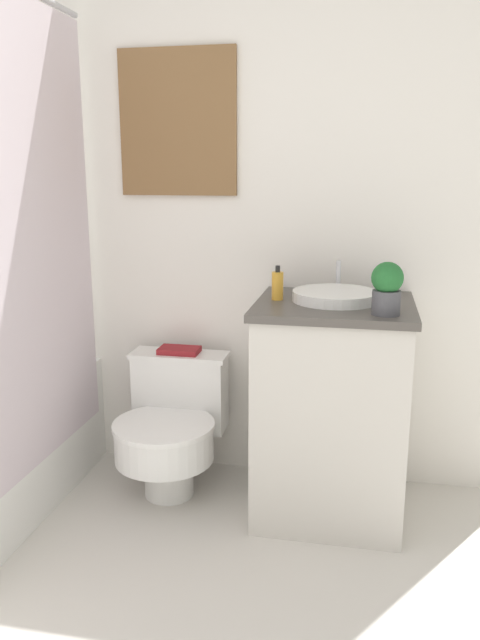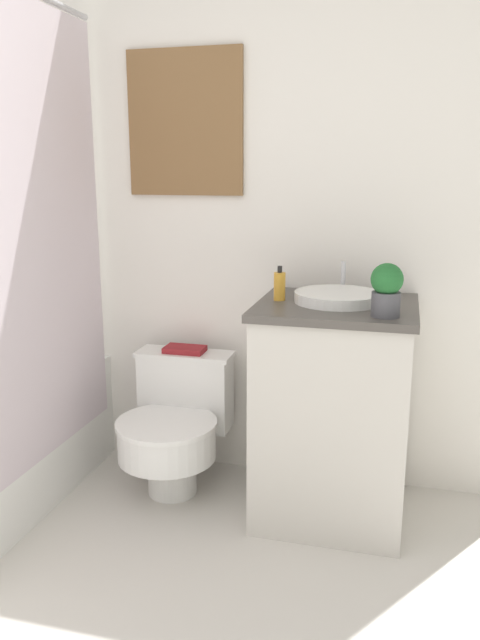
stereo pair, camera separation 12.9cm
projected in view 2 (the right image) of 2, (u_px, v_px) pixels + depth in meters
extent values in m
cube|color=white|center=(182.00, 194.00, 2.73)|extent=(3.06, 0.05, 2.50)
cube|color=brown|center=(185.00, 123.00, 2.62)|extent=(0.50, 0.02, 0.60)
cube|color=silver|center=(185.00, 123.00, 2.62)|extent=(0.47, 0.01, 0.57)
cube|color=silver|center=(9.00, 246.00, 2.18)|extent=(0.01, 1.30, 1.71)
cylinder|color=white|center=(172.00, 472.00, 2.67)|extent=(0.21, 0.21, 0.19)
cylinder|color=white|center=(167.00, 441.00, 2.59)|extent=(0.41, 0.41, 0.14)
cylinder|color=white|center=(166.00, 423.00, 2.57)|extent=(0.42, 0.42, 0.02)
cube|color=white|center=(186.00, 391.00, 2.78)|extent=(0.41, 0.15, 0.33)
cube|color=white|center=(185.00, 354.00, 2.74)|extent=(0.43, 0.16, 0.02)
cube|color=beige|center=(333.00, 415.00, 2.45)|extent=(0.57, 0.53, 0.83)
cube|color=#4C4742|center=(337.00, 307.00, 2.35)|extent=(0.60, 0.56, 0.03)
cylinder|color=white|center=(338.00, 297.00, 2.36)|extent=(0.33, 0.33, 0.04)
cylinder|color=silver|center=(343.00, 277.00, 2.53)|extent=(0.02, 0.02, 0.13)
cylinder|color=gold|center=(280.00, 286.00, 2.39)|extent=(0.04, 0.04, 0.11)
cylinder|color=black|center=(280.00, 269.00, 2.38)|extent=(0.02, 0.02, 0.02)
cylinder|color=#4C4C51|center=(386.00, 304.00, 2.12)|extent=(0.10, 0.10, 0.09)
sphere|color=#23662D|center=(387.00, 279.00, 2.10)|extent=(0.11, 0.11, 0.11)
cube|color=maroon|center=(185.00, 349.00, 2.73)|extent=(0.18, 0.11, 0.02)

